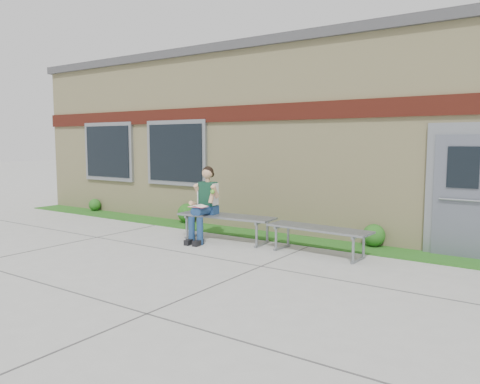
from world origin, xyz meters
The scene contains 9 objects.
ground centered at (0.00, 0.00, 0.00)m, with size 80.00×80.00×0.00m, color #9E9E99.
grass_strip centered at (0.00, 2.60, 0.01)m, with size 16.00×0.80×0.02m, color #1E5215.
school_building centered at (0.00, 5.99, 2.10)m, with size 16.20×6.22×4.20m.
bench_left centered at (-0.59, 1.73, 0.40)m, with size 2.05×0.71×0.52m.
bench_right centered at (1.41, 1.73, 0.38)m, with size 1.90×0.63×0.49m.
girl centered at (-0.96, 1.51, 0.79)m, with size 0.55×0.89×1.49m.
shrub_west centered at (-6.03, 2.85, 0.19)m, with size 0.34×0.34×0.34m, color #1E5215.
shrub_mid centered at (-2.57, 2.85, 0.25)m, with size 0.46×0.46×0.46m, color #1E5215.
shrub_east centered at (2.03, 2.85, 0.23)m, with size 0.42×0.42×0.42m, color #1E5215.
Camera 1 is at (4.83, -5.69, 1.98)m, focal length 35.00 mm.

